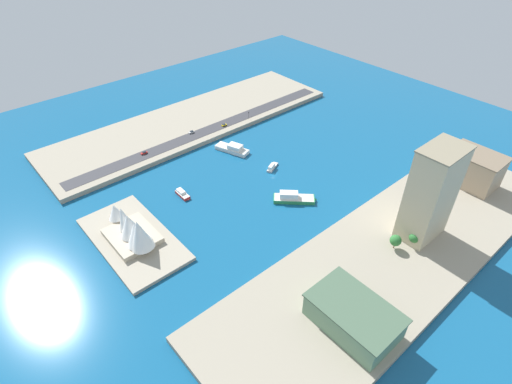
% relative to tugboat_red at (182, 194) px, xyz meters
% --- Properties ---
extents(ground_plane, '(440.00, 440.00, 0.00)m').
position_rel_tugboat_red_xyz_m(ground_plane, '(-20.48, -58.82, -1.38)').
color(ground_plane, '#145684').
extents(quay_west, '(70.00, 240.00, 3.40)m').
position_rel_tugboat_red_xyz_m(quay_west, '(-117.31, -58.82, 0.32)').
color(quay_west, '#9E937F').
rests_on(quay_west, ground_plane).
extents(quay_east, '(70.00, 240.00, 3.40)m').
position_rel_tugboat_red_xyz_m(quay_east, '(76.36, -58.82, 0.32)').
color(quay_east, '#9E937F').
rests_on(quay_east, ground_plane).
extents(peninsula_point, '(69.83, 36.08, 2.00)m').
position_rel_tugboat_red_xyz_m(peninsula_point, '(-16.12, 42.50, -0.38)').
color(peninsula_point, '#A89E89').
rests_on(peninsula_point, ground_plane).
extents(road_strip, '(11.67, 228.00, 0.15)m').
position_rel_tugboat_red_xyz_m(road_strip, '(53.24, -58.82, 2.10)').
color(road_strip, '#38383D').
rests_on(road_strip, quay_east).
extents(tugboat_red, '(12.87, 4.57, 3.46)m').
position_rel_tugboat_red_xyz_m(tugboat_red, '(0.00, 0.00, 0.00)').
color(tugboat_red, red).
rests_on(tugboat_red, ground_plane).
extents(ferry_green_doubledeck, '(23.43, 23.93, 6.22)m').
position_rel_tugboat_red_xyz_m(ferry_green_doubledeck, '(-48.95, -49.08, 0.77)').
color(ferry_green_doubledeck, '#2D8C4C').
rests_on(ferry_green_doubledeck, ground_plane).
extents(ferry_white_commuter, '(27.64, 15.87, 6.15)m').
position_rel_tugboat_red_xyz_m(ferry_white_commuter, '(20.74, -56.70, 0.89)').
color(ferry_white_commuter, silver).
rests_on(ferry_white_commuter, ground_plane).
extents(yacht_sleek_gray, '(8.36, 13.07, 3.74)m').
position_rel_tugboat_red_xyz_m(yacht_sleek_gray, '(-14.86, -63.28, 0.03)').
color(yacht_sleek_gray, '#999EA3').
rests_on(yacht_sleek_gray, ground_plane).
extents(apartment_midrise_tan, '(32.05, 22.69, 21.44)m').
position_rel_tugboat_red_xyz_m(apartment_midrise_tan, '(-112.88, -144.73, 12.77)').
color(apartment_midrise_tan, tan).
rests_on(apartment_midrise_tan, quay_west).
extents(terminal_long_green, '(38.85, 24.75, 12.75)m').
position_rel_tugboat_red_xyz_m(terminal_long_green, '(-130.51, -3.68, 8.43)').
color(terminal_long_green, slate).
rests_on(terminal_long_green, quay_west).
extents(office_block_beige, '(17.57, 26.42, 54.44)m').
position_rel_tugboat_red_xyz_m(office_block_beige, '(-117.51, -78.27, 29.27)').
color(office_block_beige, '#C6B793').
rests_on(office_block_beige, quay_west).
extents(taxi_yellow_cab, '(1.95, 4.28, 1.67)m').
position_rel_tugboat_red_xyz_m(taxi_yellow_cab, '(50.41, -71.74, 2.98)').
color(taxi_yellow_cab, black).
rests_on(taxi_yellow_cab, road_strip).
extents(van_white, '(2.08, 4.50, 1.65)m').
position_rel_tugboat_red_xyz_m(van_white, '(57.85, -45.94, 2.97)').
color(van_white, black).
rests_on(van_white, road_strip).
extents(pickup_red, '(2.04, 4.92, 1.73)m').
position_rel_tugboat_red_xyz_m(pickup_red, '(54.88, -3.67, 3.01)').
color(pickup_red, black).
rests_on(pickup_red, road_strip).
extents(traffic_light_waterfront, '(0.36, 0.36, 6.50)m').
position_rel_tugboat_red_xyz_m(traffic_light_waterfront, '(46.35, -93.84, 6.36)').
color(traffic_light_waterfront, black).
rests_on(traffic_light_waterfront, quay_east).
extents(opera_landmark, '(42.63, 23.58, 20.19)m').
position_rel_tugboat_red_xyz_m(opera_landmark, '(-19.15, 42.50, 8.85)').
color(opera_landmark, '#BCAD93').
rests_on(opera_landmark, peninsula_point).
extents(park_tree_cluster, '(11.44, 14.48, 8.95)m').
position_rel_tugboat_red_xyz_m(park_tree_cluster, '(-117.86, -61.86, 7.77)').
color(park_tree_cluster, brown).
rests_on(park_tree_cluster, quay_west).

